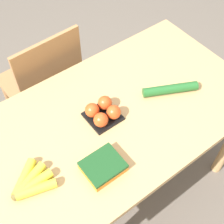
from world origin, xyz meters
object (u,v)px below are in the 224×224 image
object	(u,v)px
cucumber_near	(170,89)
banana_bunch	(30,183)
chair	(45,85)
tomato_pack	(103,112)
carrot_bag	(103,166)

from	to	relation	value
cucumber_near	banana_bunch	bearing A→B (deg)	-177.98
cucumber_near	chair	bearing A→B (deg)	119.46
tomato_pack	cucumber_near	distance (m)	0.35
chair	banana_bunch	bearing A→B (deg)	57.41
banana_bunch	cucumber_near	distance (m)	0.75
tomato_pack	carrot_bag	xyz separation A→B (m)	(-0.15, -0.21, -0.01)
tomato_pack	carrot_bag	world-z (taller)	tomato_pack
chair	banana_bunch	size ratio (longest dim) A/B	5.16
carrot_bag	chair	bearing A→B (deg)	80.79
tomato_pack	cucumber_near	xyz separation A→B (m)	(0.34, -0.07, -0.01)
banana_bunch	chair	bearing A→B (deg)	60.04
tomato_pack	carrot_bag	bearing A→B (deg)	-125.70
chair	tomato_pack	world-z (taller)	chair
banana_bunch	cucumber_near	world-z (taller)	cucumber_near
chair	banana_bunch	distance (m)	0.83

